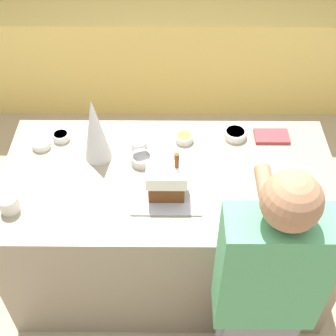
% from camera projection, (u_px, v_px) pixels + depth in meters
% --- Properties ---
extents(ground_plane, '(12.00, 12.00, 0.00)m').
position_uv_depth(ground_plane, '(169.00, 267.00, 3.21)').
color(ground_plane, tan).
extents(back_cabinet_block, '(6.00, 0.60, 0.89)m').
position_uv_depth(back_cabinet_block, '(170.00, 55.00, 4.27)').
color(back_cabinet_block, '#DBBC60').
rests_on(back_cabinet_block, ground_plane).
extents(kitchen_island, '(1.86, 0.94, 0.91)m').
position_uv_depth(kitchen_island, '(169.00, 226.00, 2.89)').
color(kitchen_island, gray).
rests_on(kitchen_island, ground_plane).
extents(baking_tray, '(0.36, 0.29, 0.01)m').
position_uv_depth(baking_tray, '(167.00, 194.00, 2.46)').
color(baking_tray, '#9E9EA8').
rests_on(baking_tray, kitchen_island).
extents(gingerbread_house, '(0.21, 0.14, 0.27)m').
position_uv_depth(gingerbread_house, '(167.00, 181.00, 2.39)').
color(gingerbread_house, brown).
rests_on(gingerbread_house, baking_tray).
extents(decorative_tree, '(0.15, 0.15, 0.40)m').
position_uv_depth(decorative_tree, '(95.00, 130.00, 2.53)').
color(decorative_tree, silver).
rests_on(decorative_tree, kitchen_island).
extents(candy_bowl_front_corner, '(0.11, 0.11, 0.04)m').
position_uv_depth(candy_bowl_front_corner, '(184.00, 137.00, 2.75)').
color(candy_bowl_front_corner, white).
rests_on(candy_bowl_front_corner, kitchen_island).
extents(candy_bowl_near_tray_left, '(0.12, 0.12, 0.05)m').
position_uv_depth(candy_bowl_near_tray_left, '(142.00, 159.00, 2.62)').
color(candy_bowl_near_tray_left, silver).
rests_on(candy_bowl_near_tray_left, kitchen_island).
extents(candy_bowl_far_right, '(0.09, 0.09, 0.05)m').
position_uv_depth(candy_bowl_far_right, '(139.00, 144.00, 2.71)').
color(candy_bowl_far_right, silver).
rests_on(candy_bowl_far_right, kitchen_island).
extents(candy_bowl_behind_tray, '(0.11, 0.11, 0.04)m').
position_uv_depth(candy_bowl_behind_tray, '(41.00, 144.00, 2.71)').
color(candy_bowl_behind_tray, white).
rests_on(candy_bowl_behind_tray, kitchen_island).
extents(candy_bowl_far_left, '(0.13, 0.13, 0.04)m').
position_uv_depth(candy_bowl_far_left, '(235.00, 134.00, 2.77)').
color(candy_bowl_far_left, white).
rests_on(candy_bowl_far_left, kitchen_island).
extents(candy_bowl_near_tray_right, '(0.10, 0.10, 0.04)m').
position_uv_depth(candy_bowl_near_tray_right, '(61.00, 136.00, 2.76)').
color(candy_bowl_near_tray_right, white).
rests_on(candy_bowl_near_tray_right, kitchen_island).
extents(cookbook, '(0.20, 0.12, 0.02)m').
position_uv_depth(cookbook, '(272.00, 136.00, 2.78)').
color(cookbook, '#B23338').
rests_on(cookbook, kitchen_island).
extents(mug, '(0.10, 0.10, 0.09)m').
position_uv_depth(mug, '(9.00, 204.00, 2.36)').
color(mug, white).
rests_on(mug, kitchen_island).
extents(person, '(0.44, 0.55, 1.67)m').
position_uv_depth(person, '(262.00, 302.00, 2.08)').
color(person, slate).
rests_on(person, ground_plane).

